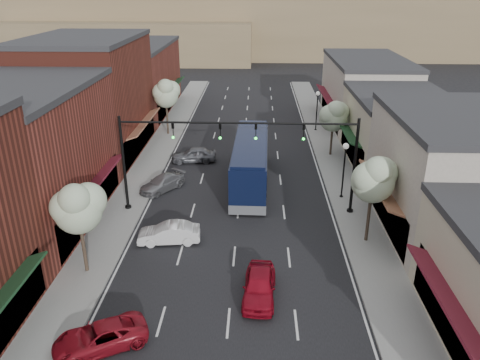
# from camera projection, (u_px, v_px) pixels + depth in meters

# --- Properties ---
(ground) EXTENTS (160.00, 160.00, 0.00)m
(ground) POSITION_uv_depth(u_px,v_px,m) (233.00, 275.00, 26.41)
(ground) COLOR black
(ground) RESTS_ON ground
(sidewalk_left) EXTENTS (2.80, 73.00, 0.15)m
(sidewalk_left) POSITION_uv_depth(u_px,v_px,m) (153.00, 158.00, 43.67)
(sidewalk_left) COLOR gray
(sidewalk_left) RESTS_ON ground
(sidewalk_right) EXTENTS (2.80, 73.00, 0.15)m
(sidewalk_right) POSITION_uv_depth(u_px,v_px,m) (334.00, 161.00, 43.11)
(sidewalk_right) COLOR gray
(sidewalk_right) RESTS_ON ground
(curb_left) EXTENTS (0.25, 73.00, 0.17)m
(curb_left) POSITION_uv_depth(u_px,v_px,m) (168.00, 159.00, 43.63)
(curb_left) COLOR gray
(curb_left) RESTS_ON ground
(curb_right) EXTENTS (0.25, 73.00, 0.17)m
(curb_right) POSITION_uv_depth(u_px,v_px,m) (318.00, 160.00, 43.16)
(curb_right) COLOR gray
(curb_right) RESTS_ON ground
(bldg_left_midnear) EXTENTS (10.14, 14.10, 9.40)m
(bldg_left_midnear) POSITION_uv_depth(u_px,v_px,m) (20.00, 158.00, 30.58)
(bldg_left_midnear) COLOR brown
(bldg_left_midnear) RESTS_ON ground
(bldg_left_midfar) EXTENTS (10.14, 14.10, 10.90)m
(bldg_left_midfar) POSITION_uv_depth(u_px,v_px,m) (89.00, 98.00, 43.17)
(bldg_left_midfar) COLOR maroon
(bldg_left_midfar) RESTS_ON ground
(bldg_left_far) EXTENTS (10.14, 18.10, 8.40)m
(bldg_left_far) POSITION_uv_depth(u_px,v_px,m) (133.00, 78.00, 58.37)
(bldg_left_far) COLOR brown
(bldg_left_far) RESTS_ON ground
(bldg_right_midnear) EXTENTS (9.14, 12.10, 7.90)m
(bldg_right_midnear) POSITION_uv_depth(u_px,v_px,m) (450.00, 175.00, 29.94)
(bldg_right_midnear) COLOR #B9AD9F
(bldg_right_midnear) RESTS_ON ground
(bldg_right_midfar) EXTENTS (9.14, 12.10, 6.40)m
(bldg_right_midfar) POSITION_uv_depth(u_px,v_px,m) (397.00, 131.00, 41.27)
(bldg_right_midfar) COLOR #BCB396
(bldg_right_midfar) RESTS_ON ground
(bldg_right_far) EXTENTS (9.14, 16.10, 7.40)m
(bldg_right_far) POSITION_uv_depth(u_px,v_px,m) (365.00, 91.00, 53.95)
(bldg_right_far) COLOR #B9AD9F
(bldg_right_far) RESTS_ON ground
(hill_far) EXTENTS (120.00, 30.00, 12.00)m
(hill_far) POSITION_uv_depth(u_px,v_px,m) (252.00, 26.00, 106.83)
(hill_far) COLOR #7A6647
(hill_far) RESTS_ON ground
(hill_near) EXTENTS (50.00, 20.00, 8.00)m
(hill_near) POSITION_uv_depth(u_px,v_px,m) (132.00, 40.00, 97.42)
(hill_near) COLOR #7A6647
(hill_near) RESTS_ON ground
(signal_mast_right) EXTENTS (8.22, 0.46, 7.00)m
(signal_mast_right) POSITION_uv_depth(u_px,v_px,m) (321.00, 152.00, 31.77)
(signal_mast_right) COLOR black
(signal_mast_right) RESTS_ON ground
(signal_mast_left) EXTENTS (8.22, 0.46, 7.00)m
(signal_mast_left) POSITION_uv_depth(u_px,v_px,m) (157.00, 150.00, 32.14)
(signal_mast_left) COLOR black
(signal_mast_left) RESTS_ON ground
(tree_right_near) EXTENTS (2.85, 2.65, 5.95)m
(tree_right_near) POSITION_uv_depth(u_px,v_px,m) (374.00, 178.00, 28.01)
(tree_right_near) COLOR #47382B
(tree_right_near) RESTS_ON ground
(tree_right_far) EXTENTS (2.85, 2.65, 5.43)m
(tree_right_far) POSITION_uv_depth(u_px,v_px,m) (334.00, 115.00, 42.91)
(tree_right_far) COLOR #47382B
(tree_right_far) RESTS_ON ground
(tree_left_near) EXTENTS (2.85, 2.65, 5.69)m
(tree_left_near) POSITION_uv_depth(u_px,v_px,m) (78.00, 206.00, 24.98)
(tree_left_near) COLOR #47382B
(tree_left_near) RESTS_ON ground
(tree_left_far) EXTENTS (2.85, 2.65, 6.13)m
(tree_left_far) POSITION_uv_depth(u_px,v_px,m) (166.00, 93.00, 48.74)
(tree_left_far) COLOR #47382B
(tree_left_far) RESTS_ON ground
(lamp_post_near) EXTENTS (0.44, 0.44, 4.44)m
(lamp_post_near) POSITION_uv_depth(u_px,v_px,m) (344.00, 162.00, 34.63)
(lamp_post_near) COLOR black
(lamp_post_near) RESTS_ON ground
(lamp_post_far) EXTENTS (0.44, 0.44, 4.44)m
(lamp_post_far) POSITION_uv_depth(u_px,v_px,m) (317.00, 104.00, 50.72)
(lamp_post_far) COLOR black
(lamp_post_far) RESTS_ON ground
(coach_bus) EXTENTS (2.92, 12.17, 3.70)m
(coach_bus) POSITION_uv_depth(u_px,v_px,m) (251.00, 162.00, 37.68)
(coach_bus) COLOR black
(coach_bus) RESTS_ON ground
(red_hatchback) EXTENTS (1.90, 4.20, 1.40)m
(red_hatchback) POSITION_uv_depth(u_px,v_px,m) (259.00, 286.00, 24.34)
(red_hatchback) COLOR maroon
(red_hatchback) RESTS_ON ground
(parked_car_a) EXTENTS (4.60, 3.66, 1.16)m
(parked_car_a) POSITION_uv_depth(u_px,v_px,m) (100.00, 337.00, 21.00)
(parked_car_a) COLOR maroon
(parked_car_a) RESTS_ON ground
(parked_car_b) EXTENTS (4.04, 1.79, 1.29)m
(parked_car_b) POSITION_uv_depth(u_px,v_px,m) (169.00, 233.00, 29.53)
(parked_car_b) COLOR silver
(parked_car_b) RESTS_ON ground
(parked_car_c) EXTENTS (3.72, 4.28, 1.18)m
(parked_car_c) POSITION_uv_depth(u_px,v_px,m) (162.00, 183.00, 37.01)
(parked_car_c) COLOR gray
(parked_car_c) RESTS_ON ground
(parked_car_d) EXTENTS (4.23, 2.09, 1.39)m
(parked_car_d) POSITION_uv_depth(u_px,v_px,m) (194.00, 155.00, 42.75)
(parked_car_d) COLOR slate
(parked_car_d) RESTS_ON ground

